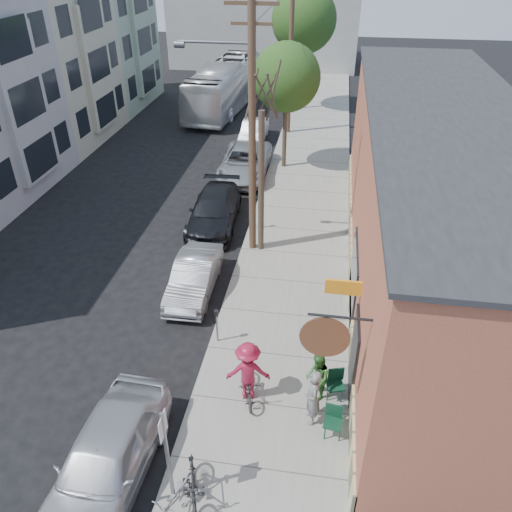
# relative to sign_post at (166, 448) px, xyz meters

# --- Properties ---
(ground) EXTENTS (120.00, 120.00, 0.00)m
(ground) POSITION_rel_sign_post_xyz_m (-2.35, 4.95, -1.83)
(ground) COLOR black
(sidewalk) EXTENTS (4.50, 58.00, 0.15)m
(sidewalk) POSITION_rel_sign_post_xyz_m (1.90, 15.95, -1.76)
(sidewalk) COLOR gray
(sidewalk) RESTS_ON ground
(cafe_building) EXTENTS (6.60, 20.20, 6.61)m
(cafe_building) POSITION_rel_sign_post_xyz_m (6.64, 9.95, 1.47)
(cafe_building) COLOR #A9573E
(cafe_building) RESTS_ON ground
(apartment_row) EXTENTS (6.30, 32.00, 9.00)m
(apartment_row) POSITION_rel_sign_post_xyz_m (-14.20, 18.95, 2.67)
(apartment_row) COLOR #95AB91
(apartment_row) RESTS_ON ground
(sign_post) EXTENTS (0.07, 0.45, 2.80)m
(sign_post) POSITION_rel_sign_post_xyz_m (0.00, 0.00, 0.00)
(sign_post) COLOR slate
(sign_post) RESTS_ON sidewalk
(parking_meter_near) EXTENTS (0.14, 0.14, 1.24)m
(parking_meter_near) POSITION_rel_sign_post_xyz_m (-0.10, 5.29, -0.85)
(parking_meter_near) COLOR slate
(parking_meter_near) RESTS_ON sidewalk
(parking_meter_far) EXTENTS (0.14, 0.14, 1.24)m
(parking_meter_far) POSITION_rel_sign_post_xyz_m (-0.10, 12.67, -0.85)
(parking_meter_far) COLOR slate
(parking_meter_far) RESTS_ON sidewalk
(utility_pole_near) EXTENTS (3.57, 0.28, 10.00)m
(utility_pole_near) POSITION_rel_sign_post_xyz_m (0.04, 11.15, 3.58)
(utility_pole_near) COLOR #503A28
(utility_pole_near) RESTS_ON sidewalk
(utility_pole_far) EXTENTS (1.80, 0.28, 10.00)m
(utility_pole_far) POSITION_rel_sign_post_xyz_m (0.10, 25.91, 3.51)
(utility_pole_far) COLOR #503A28
(utility_pole_far) RESTS_ON sidewalk
(tree_bare) EXTENTS (0.24, 0.24, 5.79)m
(tree_bare) POSITION_rel_sign_post_xyz_m (0.45, 11.12, 1.21)
(tree_bare) COLOR #44392C
(tree_bare) RESTS_ON sidewalk
(tree_leafy_mid) EXTENTS (3.53, 3.53, 6.62)m
(tree_leafy_mid) POSITION_rel_sign_post_xyz_m (0.45, 20.06, 3.16)
(tree_leafy_mid) COLOR #44392C
(tree_leafy_mid) RESTS_ON sidewalk
(tree_leafy_far) EXTENTS (4.52, 4.52, 8.37)m
(tree_leafy_far) POSITION_rel_sign_post_xyz_m (0.45, 31.46, 4.42)
(tree_leafy_far) COLOR #44392C
(tree_leafy_far) RESTS_ON sidewalk
(patio_chair_a) EXTENTS (0.63, 0.63, 0.88)m
(patio_chair_a) POSITION_rel_sign_post_xyz_m (3.67, 3.54, -1.24)
(patio_chair_a) COLOR #0F3825
(patio_chair_a) RESTS_ON sidewalk
(patio_chair_b) EXTENTS (0.57, 0.57, 0.88)m
(patio_chair_b) POSITION_rel_sign_post_xyz_m (3.64, 2.24, -1.24)
(patio_chair_b) COLOR #0F3825
(patio_chair_b) RESTS_ON sidewalk
(patron_grey) EXTENTS (0.51, 0.69, 1.75)m
(patron_grey) POSITION_rel_sign_post_xyz_m (3.06, 2.61, -0.81)
(patron_grey) COLOR slate
(patron_grey) RESTS_ON sidewalk
(patron_green) EXTENTS (0.75, 0.87, 1.54)m
(patron_green) POSITION_rel_sign_post_xyz_m (3.16, 3.44, -0.91)
(patron_green) COLOR #326F2C
(patron_green) RESTS_ON sidewalk
(cyclist) EXTENTS (1.31, 0.87, 1.90)m
(cyclist) POSITION_rel_sign_post_xyz_m (1.26, 3.20, -0.73)
(cyclist) COLOR maroon
(cyclist) RESTS_ON sidewalk
(cyclist_bike) EXTENTS (1.00, 1.74, 0.87)m
(cyclist_bike) POSITION_rel_sign_post_xyz_m (1.26, 3.20, -1.25)
(cyclist_bike) COLOR black
(cyclist_bike) RESTS_ON sidewalk
(parked_bike_a) EXTENTS (1.03, 1.85, 1.07)m
(parked_bike_a) POSITION_rel_sign_post_xyz_m (0.54, -0.06, -1.15)
(parked_bike_a) COLOR black
(parked_bike_a) RESTS_ON sidewalk
(parked_bike_b) EXTENTS (0.98, 1.73, 0.86)m
(parked_bike_b) POSITION_rel_sign_post_xyz_m (0.22, -0.40, -1.25)
(parked_bike_b) COLOR slate
(parked_bike_b) RESTS_ON sidewalk
(car_0) EXTENTS (2.09, 4.84, 1.63)m
(car_0) POSITION_rel_sign_post_xyz_m (-1.64, 0.20, -1.02)
(car_0) COLOR #B9BCC2
(car_0) RESTS_ON ground
(car_1) EXTENTS (1.48, 4.06, 1.33)m
(car_1) POSITION_rel_sign_post_xyz_m (-1.55, 7.96, -1.17)
(car_1) COLOR #A4A6AB
(car_1) RESTS_ON ground
(car_2) EXTENTS (2.34, 5.16, 1.47)m
(car_2) POSITION_rel_sign_post_xyz_m (-1.95, 13.00, -1.10)
(car_2) COLOR black
(car_2) RESTS_ON ground
(car_3) EXTENTS (2.68, 5.58, 1.53)m
(car_3) POSITION_rel_sign_post_xyz_m (-1.55, 18.78, -1.07)
(car_3) COLOR #9FA3A7
(car_3) RESTS_ON ground
(car_4) EXTENTS (1.44, 4.10, 1.35)m
(car_4) POSITION_rel_sign_post_xyz_m (-1.90, 24.09, -1.16)
(car_4) COLOR #B0B3B8
(car_4) RESTS_ON ground
(bus) EXTENTS (3.83, 12.29, 3.37)m
(bus) POSITION_rel_sign_post_xyz_m (-5.17, 30.95, -0.15)
(bus) COLOR white
(bus) RESTS_ON ground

